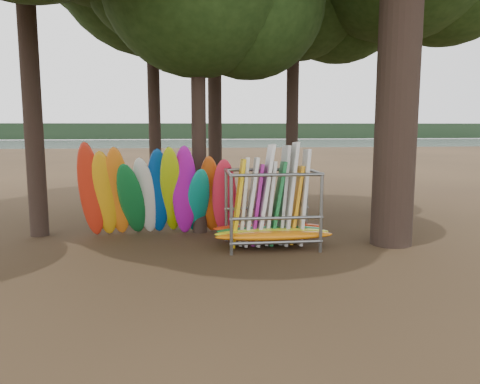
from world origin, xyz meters
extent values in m
plane|color=#47331E|center=(0.00, 0.00, 0.00)|extent=(120.00, 120.00, 0.00)
plane|color=gray|center=(0.00, 60.00, 0.00)|extent=(160.00, 160.00, 0.00)
cube|color=black|center=(0.00, 110.00, 2.00)|extent=(160.00, 4.00, 4.00)
cylinder|color=black|center=(-6.03, 2.61, 6.49)|extent=(0.55, 0.55, 12.97)
cylinder|color=black|center=(-2.65, 5.52, 5.46)|extent=(0.44, 0.44, 10.92)
cylinder|color=black|center=(-0.27, 7.91, 6.51)|extent=(0.57, 0.57, 13.03)
cylinder|color=black|center=(2.69, 6.33, 5.50)|extent=(0.48, 0.48, 11.01)
cylinder|color=black|center=(-1.12, 2.46, 4.49)|extent=(0.44, 0.44, 8.98)
cylinder|color=black|center=(5.85, 4.22, 5.89)|extent=(0.56, 0.56, 11.78)
ellipsoid|color=red|center=(-4.35, 2.10, 1.45)|extent=(0.86, 1.16, 2.97)
ellipsoid|color=orange|center=(-3.96, 2.10, 1.32)|extent=(0.79, 1.28, 2.74)
ellipsoid|color=orange|center=(-3.56, 2.09, 1.38)|extent=(0.73, 1.40, 2.86)
ellipsoid|color=#116A2F|center=(-3.17, 1.98, 1.15)|extent=(0.97, 1.90, 2.48)
ellipsoid|color=silver|center=(-2.77, 2.10, 1.22)|extent=(0.88, 1.60, 2.58)
ellipsoid|color=#084299|center=(-2.38, 2.10, 1.35)|extent=(0.77, 1.59, 2.83)
ellipsoid|color=#B3D611|center=(-1.98, 2.01, 1.38)|extent=(0.70, 2.07, 2.94)
ellipsoid|color=#AD13AD|center=(-1.59, 1.89, 1.39)|extent=(0.75, 1.39, 2.89)
ellipsoid|color=#0D9288|center=(-1.19, 2.02, 1.06)|extent=(0.90, 1.75, 2.29)
ellipsoid|color=#C54F13|center=(-0.80, 2.12, 1.23)|extent=(0.85, 1.39, 2.58)
ellipsoid|color=#E72441|center=(-0.40, 1.79, 1.20)|extent=(0.82, 1.23, 2.48)
ellipsoid|color=orange|center=(0.79, -0.03, 0.42)|extent=(3.21, 0.55, 0.24)
ellipsoid|color=#CFD11B|center=(0.79, 0.30, 0.42)|extent=(3.20, 0.55, 0.24)
ellipsoid|color=#1A752D|center=(0.79, 0.64, 0.42)|extent=(3.04, 0.55, 0.24)
ellipsoid|color=red|center=(0.79, 1.00, 0.42)|extent=(3.21, 0.55, 0.24)
cube|color=yellow|center=(-0.13, 0.58, 1.22)|extent=(0.43, 0.76, 2.46)
cube|color=silver|center=(0.06, 0.73, 1.23)|extent=(0.37, 0.76, 2.49)
cube|color=silver|center=(0.24, 0.60, 1.24)|extent=(0.47, 0.76, 2.50)
cube|color=#991984|center=(0.42, 0.69, 1.14)|extent=(0.43, 0.74, 2.30)
cube|color=white|center=(0.61, 0.60, 1.42)|extent=(0.58, 0.82, 2.85)
cube|color=silver|center=(0.79, 0.69, 1.17)|extent=(0.39, 0.75, 2.38)
cube|color=#176B31|center=(0.97, 0.62, 1.18)|extent=(0.51, 0.75, 2.37)
cube|color=silver|center=(1.16, 0.77, 1.39)|extent=(0.40, 0.81, 2.81)
cube|color=silver|center=(1.34, 0.58, 1.44)|extent=(0.44, 0.79, 2.91)
cube|color=#F8A61B|center=(1.52, 0.71, 1.11)|extent=(0.45, 0.74, 2.24)
cube|color=silver|center=(1.71, 0.58, 1.34)|extent=(0.34, 0.78, 2.71)
camera|label=1|loc=(-1.56, -12.05, 3.33)|focal=35.00mm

